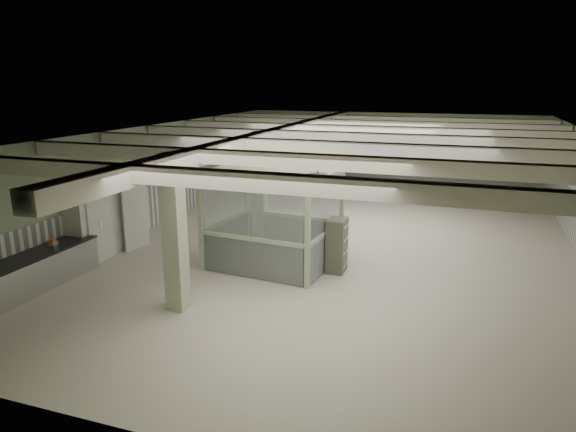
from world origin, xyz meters
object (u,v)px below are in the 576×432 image
(walkin_cooler, at_px, (104,215))
(filing_cabinet, at_px, (337,245))
(guard_booth, at_px, (274,202))
(prep_counter, at_px, (6,284))

(walkin_cooler, bearing_deg, filing_cabinet, 6.44)
(guard_booth, height_order, filing_cabinet, guard_booth)
(walkin_cooler, height_order, filing_cabinet, walkin_cooler)
(prep_counter, relative_size, filing_cabinet, 3.66)
(walkin_cooler, bearing_deg, guard_booth, 9.04)
(prep_counter, distance_m, guard_booth, 6.95)
(prep_counter, distance_m, filing_cabinet, 8.26)
(prep_counter, xyz_separation_m, walkin_cooler, (-0.08, 3.75, 0.75))
(walkin_cooler, xyz_separation_m, guard_booth, (5.14, 0.82, 0.62))
(prep_counter, xyz_separation_m, filing_cabinet, (6.90, 4.53, 0.29))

